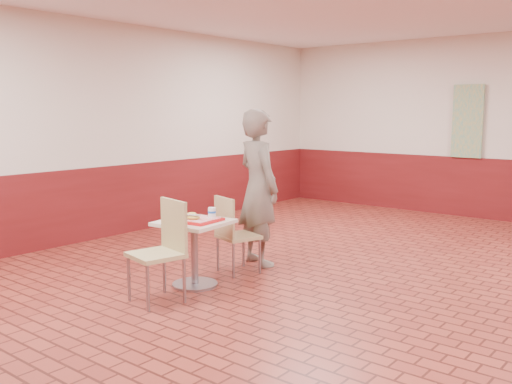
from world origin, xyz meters
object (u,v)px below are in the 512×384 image
Objects in this scene: ring_donut at (192,214)px; long_john_donut at (192,217)px; chair_main_front at (163,245)px; serving_tray at (194,219)px; main_table at (194,242)px; customer at (258,188)px; paper_cup at (212,212)px; chair_main_back at (233,231)px.

ring_donut is 0.21m from long_john_donut.
chair_main_front reaches higher than serving_tray.
main_table is 3.91× the size of long_john_donut.
serving_tray is at bearing -34.18° from ring_donut.
chair_main_front is 0.53× the size of customer.
chair_main_front is 9.52× the size of paper_cup.
chair_main_front is at bearing 112.40° from chair_main_back.
chair_main_back is at bearing 107.17° from chair_main_front.
chair_main_back reaches higher than ring_donut.
ring_donut reaches higher than main_table.
ring_donut is at bearing 96.11° from chair_main_back.
chair_main_back is (0.00, 0.59, 0.02)m from main_table.
chair_main_back is at bearing 78.48° from ring_donut.
chair_main_front is at bearing -70.96° from ring_donut.
customer reaches higher than chair_main_front.
paper_cup is at bearing 99.42° from chair_main_front.
serving_tray is 0.10m from long_john_donut.
serving_tray is 0.19m from paper_cup.
long_john_donut is at bearing -53.36° from main_table.
chair_main_front reaches higher than long_john_donut.
long_john_donut reaches higher than main_table.
long_john_donut is (0.06, -0.08, 0.27)m from main_table.
customer is at bearing 106.69° from chair_main_front.
customer is (-0.02, 1.06, 0.44)m from main_table.
chair_main_front is at bearing -79.38° from main_table.
paper_cup reaches higher than long_john_donut.
main_table is at bearing -34.18° from ring_donut.
long_john_donut is at bearing 107.48° from chair_main_front.
customer is 1.15m from long_john_donut.
main_table is 0.51m from chair_main_front.
chair_main_back reaches higher than paper_cup.
paper_cup is at bearing 71.11° from long_john_donut.
ring_donut is (-0.20, 0.57, 0.19)m from chair_main_front.
ring_donut is 0.24m from paper_cup.
chair_main_front reaches higher than paper_cup.
ring_donut is (-0.10, 0.07, 0.03)m from serving_tray.
long_john_donut is 0.22m from paper_cup.
paper_cup is (0.13, 0.13, 0.07)m from serving_tray.
main_table is 1.15m from customer.
paper_cup is at bearing 122.74° from chair_main_back.
serving_tray is at bearing 111.47° from customer.
chair_main_front is 0.53m from serving_tray.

